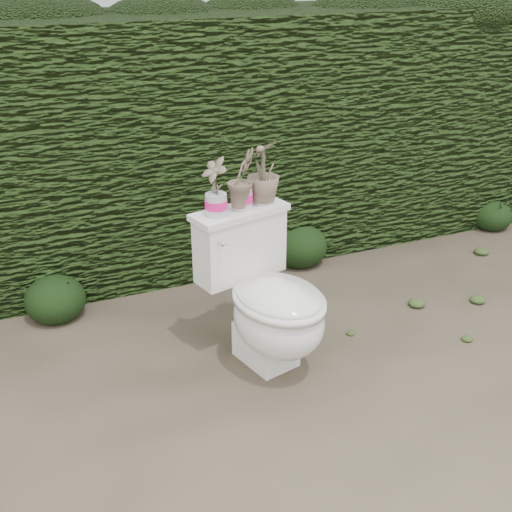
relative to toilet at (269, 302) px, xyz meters
name	(u,v)px	position (x,y,z in m)	size (l,w,h in m)	color
ground	(268,377)	(-0.06, -0.13, -0.36)	(60.00, 60.00, 0.00)	brown
hedge	(171,142)	(-0.06, 1.47, 0.44)	(8.00, 1.00, 1.60)	#2A4316
toilet	(269,302)	(0.00, 0.00, 0.00)	(0.60, 0.77, 0.78)	white
potted_plant_left	(216,189)	(-0.19, 0.20, 0.56)	(0.14, 0.10, 0.27)	#278031
potted_plant_center	(242,181)	(-0.05, 0.24, 0.56)	(0.16, 0.13, 0.29)	#278031
potted_plant_right	(263,174)	(0.08, 0.27, 0.57)	(0.17, 0.17, 0.31)	#278031
liriope_clump_1	(55,295)	(-0.95, 0.90, -0.22)	(0.35, 0.35, 0.28)	black
liriope_clump_2	(300,242)	(0.67, 1.00, -0.20)	(0.38, 0.38, 0.30)	black
liriope_clump_3	(492,212)	(2.31, 0.98, -0.23)	(0.30, 0.30, 0.24)	black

